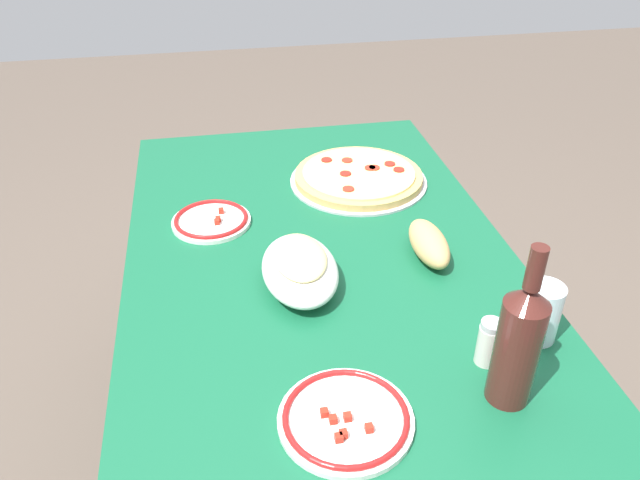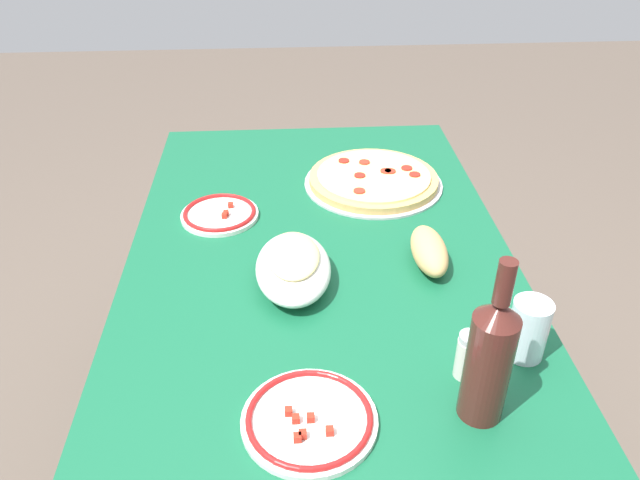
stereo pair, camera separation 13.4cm
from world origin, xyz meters
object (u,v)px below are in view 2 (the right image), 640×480
bread_loaf (429,251)px  spice_shaker (468,356)px  pepperoni_pizza (373,180)px  side_plate_far (220,214)px  wine_bottle (489,358)px  baked_pasta_dish (293,265)px  water_glass (528,329)px  dining_table (320,295)px  side_plate_near (309,419)px

bread_loaf → spice_shaker: (-0.32, 0.01, 0.01)m
pepperoni_pizza → side_plate_far: size_ratio=1.94×
wine_bottle → side_plate_far: wine_bottle is taller
baked_pasta_dish → bread_loaf: bearing=-80.7°
water_glass → dining_table: bearing=44.6°
baked_pasta_dish → spice_shaker: 0.39m
spice_shaker → water_glass: bearing=-69.4°
baked_pasta_dish → water_glass: bearing=-120.6°
bread_loaf → spice_shaker: size_ratio=1.95×
baked_pasta_dish → side_plate_far: size_ratio=1.32×
baked_pasta_dish → side_plate_near: baked_pasta_dish is taller
dining_table → spice_shaker: size_ratio=15.33×
pepperoni_pizza → spice_shaker: 0.68m
bread_loaf → dining_table: bearing=75.4°
side_plate_far → bread_loaf: (-0.22, -0.45, 0.02)m
side_plate_far → bread_loaf: bearing=-115.9°
side_plate_far → bread_loaf: 0.50m
dining_table → side_plate_far: size_ratio=7.33×
side_plate_near → bread_loaf: 0.49m
side_plate_far → water_glass: bearing=-131.6°
bread_loaf → wine_bottle: bearing=179.5°
dining_table → spice_shaker: bearing=-150.1°
dining_table → wine_bottle: 0.56m
pepperoni_pizza → water_glass: bearing=-164.4°
pepperoni_pizza → side_plate_far: pepperoni_pizza is taller
bread_loaf → baked_pasta_dish: bearing=99.3°
dining_table → water_glass: water_glass is taller
wine_bottle → side_plate_near: size_ratio=1.37×
dining_table → baked_pasta_dish: bearing=150.1°
side_plate_near → wine_bottle: bearing=-88.8°
dining_table → bread_loaf: bearing=-104.6°
dining_table → spice_shaker: spice_shaker is taller
baked_pasta_dish → spice_shaker: spice_shaker is taller
dining_table → water_glass: bearing=-135.4°
water_glass → side_plate_far: 0.75m
side_plate_near → spice_shaker: size_ratio=2.43×
wine_bottle → bread_loaf: size_ratio=1.70×
side_plate_far → bread_loaf: size_ratio=1.07×
side_plate_far → spice_shaker: spice_shaker is taller
bread_loaf → side_plate_near: bearing=146.4°
dining_table → spice_shaker: (-0.38, -0.22, 0.16)m
wine_bottle → baked_pasta_dish: bearing=38.3°
baked_pasta_dish → bread_loaf: baked_pasta_dish is taller
dining_table → water_glass: (-0.34, -0.33, 0.18)m
baked_pasta_dish → wine_bottle: size_ratio=0.83×
pepperoni_pizza → water_glass: 0.66m
spice_shaker → baked_pasta_dish: bearing=45.4°
wine_bottle → pepperoni_pizza: bearing=4.8°
wine_bottle → water_glass: 0.18m
dining_table → water_glass: size_ratio=11.98×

